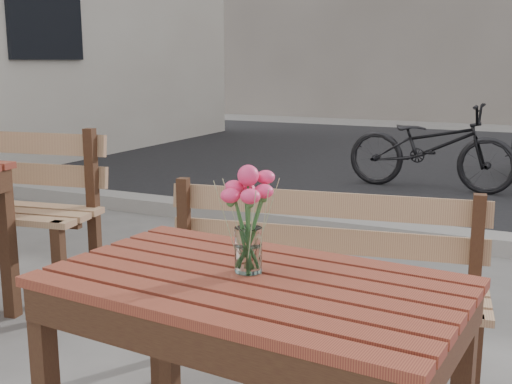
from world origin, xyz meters
The scene contains 5 objects.
street centered at (0.00, 5.06, 0.03)m, with size 30.00×8.12×0.12m.
main_table centered at (-0.07, -0.01, 0.59)m, with size 1.19×0.75×0.70m.
main_bench centered at (-0.17, 0.79, 0.50)m, with size 1.36×0.60×0.82m.
main_vase centered at (-0.10, 0.03, 0.89)m, with size 0.17×0.17×0.31m.
bicycle centered at (-0.51, 5.03, 0.44)m, with size 0.58×1.68×0.88m, color black.
Camera 1 is at (0.67, -1.52, 1.29)m, focal length 45.00 mm.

